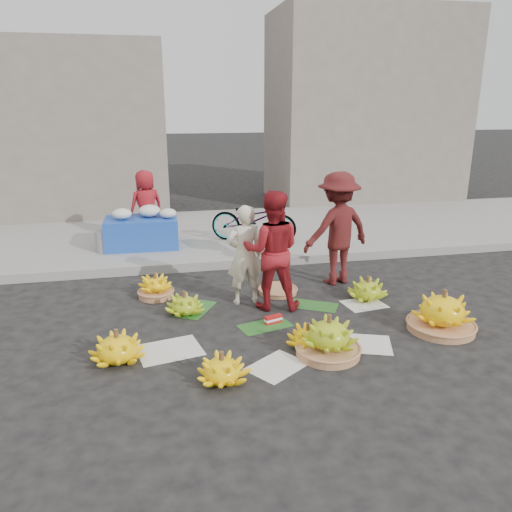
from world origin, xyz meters
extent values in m
plane|color=black|center=(0.00, 0.00, 0.00)|extent=(80.00, 80.00, 0.00)
cube|color=gray|center=(0.00, 2.20, 0.07)|extent=(40.00, 0.25, 0.15)
cube|color=gray|center=(0.00, 4.30, 0.06)|extent=(40.00, 4.00, 0.12)
cube|color=gray|center=(-4.00, 7.20, 2.00)|extent=(6.00, 3.00, 4.00)
cube|color=gray|center=(4.50, 7.70, 2.50)|extent=(5.00, 3.00, 5.00)
cylinder|color=#513320|center=(-1.85, -0.73, 0.31)|extent=(0.05, 0.05, 0.12)
cylinder|color=#513320|center=(-0.81, -1.37, 0.27)|extent=(0.05, 0.05, 0.12)
cylinder|color=#A36A44|center=(0.42, -1.06, 0.04)|extent=(0.71, 0.71, 0.09)
cylinder|color=#513320|center=(0.42, -1.06, 0.42)|extent=(0.05, 0.05, 0.12)
cylinder|color=#513320|center=(0.26, -0.83, 0.23)|extent=(0.05, 0.05, 0.12)
cylinder|color=#A36A44|center=(1.99, -0.75, 0.04)|extent=(0.81, 0.81, 0.09)
cylinder|color=#513320|center=(1.99, -0.75, 0.47)|extent=(0.05, 0.05, 0.12)
cylinder|color=#513320|center=(1.51, 0.37, 0.29)|extent=(0.05, 0.05, 0.12)
cylinder|color=#513320|center=(-1.06, 0.39, 0.26)|extent=(0.05, 0.05, 0.12)
cylinder|color=#A36A44|center=(-1.42, 1.07, 0.04)|extent=(0.50, 0.50, 0.09)
cylinder|color=#513320|center=(-1.42, 1.07, 0.31)|extent=(0.05, 0.05, 0.12)
cylinder|color=#A36A44|center=(0.34, 0.87, 0.03)|extent=(0.59, 0.59, 0.06)
cube|color=red|center=(0.02, -0.13, 0.05)|extent=(0.24, 0.14, 0.09)
imported|color=beige|center=(-0.20, 0.61, 0.69)|extent=(0.53, 0.37, 1.39)
imported|color=#A3191E|center=(0.12, 0.38, 0.80)|extent=(0.90, 0.77, 1.60)
imported|color=maroon|center=(1.32, 1.13, 0.86)|extent=(1.24, 0.90, 1.71)
cube|color=#1941A7|center=(-1.61, 3.36, 0.39)|extent=(1.32, 0.84, 0.54)
ellipsoid|color=silver|center=(-1.94, 3.31, 0.76)|extent=(0.35, 0.35, 0.19)
ellipsoid|color=silver|center=(-1.45, 3.42, 0.77)|extent=(0.39, 0.39, 0.21)
ellipsoid|color=silver|center=(-1.13, 3.25, 0.74)|extent=(0.30, 0.30, 0.17)
cylinder|color=gray|center=(-2.26, 3.17, 0.31)|extent=(0.34, 0.34, 0.38)
imported|color=#A3191E|center=(-1.51, 3.76, 0.80)|extent=(0.78, 0.66, 1.36)
imported|color=gray|center=(0.47, 3.29, 0.55)|extent=(1.20, 1.74, 0.87)
camera|label=1|loc=(-1.38, -5.76, 2.69)|focal=35.00mm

